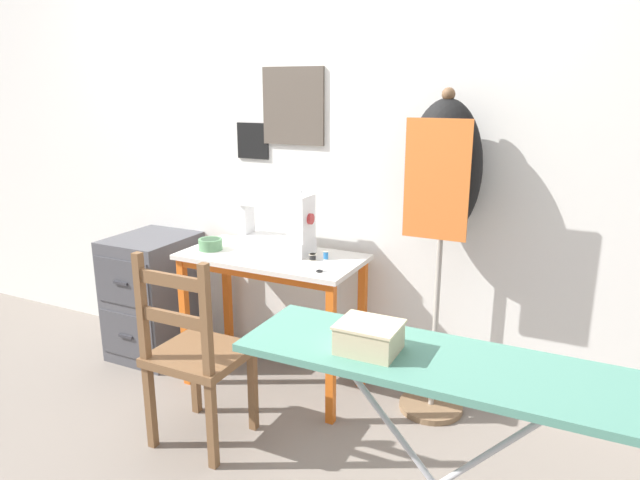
# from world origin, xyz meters

# --- Properties ---
(ground_plane) EXTENTS (14.00, 14.00, 0.00)m
(ground_plane) POSITION_xyz_m (0.00, 0.00, 0.00)
(ground_plane) COLOR gray
(wall_back) EXTENTS (10.00, 0.07, 2.55)m
(wall_back) POSITION_xyz_m (-0.00, 0.54, 1.28)
(wall_back) COLOR silver
(wall_back) RESTS_ON ground_plane
(sewing_table) EXTENTS (0.95, 0.47, 0.75)m
(sewing_table) POSITION_xyz_m (0.00, 0.22, 0.63)
(sewing_table) COLOR silver
(sewing_table) RESTS_ON ground_plane
(sewing_machine) EXTENTS (0.41, 0.17, 0.34)m
(sewing_machine) POSITION_xyz_m (0.01, 0.30, 0.89)
(sewing_machine) COLOR white
(sewing_machine) RESTS_ON sewing_table
(fabric_bowl) EXTENTS (0.13, 0.13, 0.06)m
(fabric_bowl) POSITION_xyz_m (-0.34, 0.18, 0.78)
(fabric_bowl) COLOR #56895B
(fabric_bowl) RESTS_ON sewing_table
(scissors) EXTENTS (0.14, 0.07, 0.01)m
(scissors) POSITION_xyz_m (0.38, 0.10, 0.75)
(scissors) COLOR silver
(scissors) RESTS_ON sewing_table
(thread_spool_near_machine) EXTENTS (0.04, 0.04, 0.03)m
(thread_spool_near_machine) POSITION_xyz_m (0.23, 0.25, 0.76)
(thread_spool_near_machine) COLOR black
(thread_spool_near_machine) RESTS_ON sewing_table
(thread_spool_mid_table) EXTENTS (0.03, 0.03, 0.04)m
(thread_spool_mid_table) POSITION_xyz_m (0.29, 0.29, 0.77)
(thread_spool_mid_table) COLOR #2875C1
(thread_spool_mid_table) RESTS_ON sewing_table
(wooden_chair) EXTENTS (0.40, 0.38, 0.92)m
(wooden_chair) POSITION_xyz_m (-0.04, -0.36, 0.43)
(wooden_chair) COLOR brown
(wooden_chair) RESTS_ON ground_plane
(filing_cabinet) EXTENTS (0.42, 0.51, 0.74)m
(filing_cabinet) POSITION_xyz_m (-0.85, 0.27, 0.37)
(filing_cabinet) COLOR #4C4C51
(filing_cabinet) RESTS_ON ground_plane
(dress_form) EXTENTS (0.34, 0.32, 1.59)m
(dress_form) POSITION_xyz_m (0.84, 0.37, 1.16)
(dress_form) COLOR #846647
(dress_form) RESTS_ON ground_plane
(ironing_board) EXTENTS (1.22, 0.37, 0.84)m
(ironing_board) POSITION_xyz_m (1.14, -0.70, 0.79)
(ironing_board) COLOR #518E7A
(ironing_board) RESTS_ON ground_plane
(storage_box) EXTENTS (0.18, 0.15, 0.09)m
(storage_box) POSITION_xyz_m (0.92, -0.74, 0.88)
(storage_box) COLOR beige
(storage_box) RESTS_ON ironing_board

